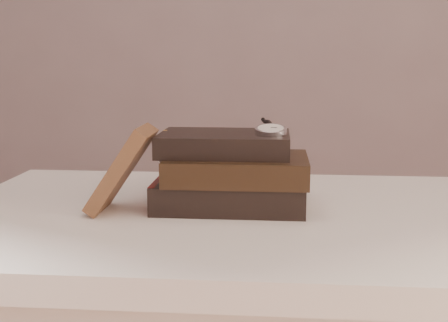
{
  "coord_description": "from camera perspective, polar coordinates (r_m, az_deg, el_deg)",
  "views": [
    {
      "loc": [
        0.03,
        -0.57,
        1.0
      ],
      "look_at": [
        -0.06,
        0.38,
        0.82
      ],
      "focal_mm": 47.71,
      "sensor_mm": 36.0,
      "label": 1
    }
  ],
  "objects": [
    {
      "name": "journal",
      "position": [
        0.94,
        -9.79,
        -0.76
      ],
      "size": [
        0.1,
        0.09,
        0.14
      ],
      "primitive_type": "cube",
      "rotation": [
        0.0,
        0.6,
        0.0
      ],
      "color": "#492C1C",
      "rests_on": "table"
    },
    {
      "name": "table",
      "position": [
        0.98,
        3.2,
        -10.02
      ],
      "size": [
        1.0,
        0.6,
        0.75
      ],
      "color": "white",
      "rests_on": "ground"
    },
    {
      "name": "eyeglasses",
      "position": [
        1.05,
        -3.67,
        0.49
      ],
      "size": [
        0.1,
        0.12,
        0.05
      ],
      "color": "silver",
      "rests_on": "book_stack"
    },
    {
      "name": "book_stack",
      "position": [
        0.97,
        0.67,
        -1.11
      ],
      "size": [
        0.25,
        0.17,
        0.12
      ],
      "color": "black",
      "rests_on": "table"
    },
    {
      "name": "pocket_watch",
      "position": [
        0.94,
        4.46,
        3.03
      ],
      "size": [
        0.05,
        0.15,
        0.02
      ],
      "color": "silver",
      "rests_on": "book_stack"
    }
  ]
}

